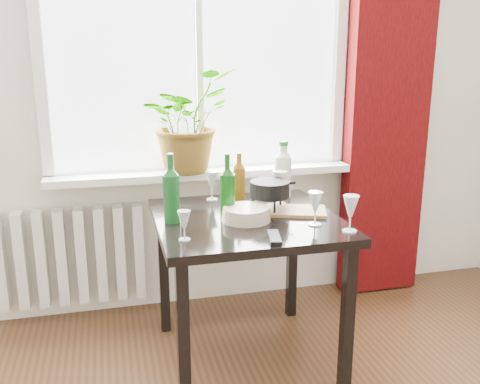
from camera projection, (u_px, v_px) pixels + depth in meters
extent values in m
cube|color=white|center=(198.00, 31.00, 2.90)|extent=(1.72, 0.08, 1.62)
cube|color=white|center=(203.00, 173.00, 3.03)|extent=(1.72, 0.20, 0.04)
cube|color=#350406|center=(389.00, 86.00, 3.15)|extent=(0.50, 0.12, 2.56)
cube|color=silver|center=(72.00, 256.00, 3.00)|extent=(0.80, 0.10, 0.55)
cube|color=black|center=(247.00, 221.00, 2.52)|extent=(0.85, 0.85, 0.04)
cube|color=black|center=(183.00, 340.00, 2.19)|extent=(0.05, 0.05, 0.70)
cube|color=black|center=(164.00, 271.00, 2.87)|extent=(0.05, 0.05, 0.70)
cube|color=black|center=(347.00, 319.00, 2.36)|extent=(0.05, 0.05, 0.70)
cube|color=black|center=(292.00, 258.00, 3.05)|extent=(0.05, 0.05, 0.70)
imported|color=#336C1C|center=(187.00, 121.00, 2.92)|extent=(0.67, 0.66, 0.56)
cylinder|color=beige|center=(246.00, 214.00, 2.46)|extent=(0.30, 0.30, 0.06)
cube|color=black|center=(274.00, 237.00, 2.22)|extent=(0.08, 0.16, 0.02)
cube|color=olive|center=(296.00, 211.00, 2.58)|extent=(0.33, 0.27, 0.02)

